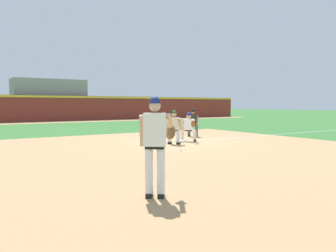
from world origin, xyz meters
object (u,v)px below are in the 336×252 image
at_px(baserunner, 174,126).
at_px(umpire, 193,122).
at_px(first_base_bag, 180,141).
at_px(pitcher, 156,140).
at_px(first_baseman, 189,126).
at_px(baseball, 180,150).

relative_size(baserunner, umpire, 1.00).
relative_size(first_base_bag, pitcher, 0.20).
bearing_deg(first_baseman, umpire, 48.12).
bearing_deg(umpire, pitcher, -130.70).
height_order(baseball, baserunner, baserunner).
relative_size(first_baseman, baserunner, 0.92).
xyz_separation_m(first_base_bag, umpire, (2.08, 1.79, 0.75)).
relative_size(baseball, baserunner, 0.05).
distance_m(baseball, first_baseman, 3.27).
distance_m(first_base_bag, first_baseman, 0.86).
bearing_deg(first_base_bag, baserunner, -145.21).
bearing_deg(pitcher, first_baseman, 49.60).
bearing_deg(baseball, umpire, 47.97).
bearing_deg(pitcher, first_base_bag, 51.95).
distance_m(baseball, pitcher, 6.10).
distance_m(first_base_bag, baserunner, 1.09).
height_order(pitcher, baserunner, pitcher).
relative_size(first_base_bag, baserunner, 0.26).
bearing_deg(baseball, first_base_bag, 54.98).
bearing_deg(baseball, baserunner, 62.51).
height_order(first_base_bag, first_baseman, first_baseman).
xyz_separation_m(baserunner, umpire, (2.73, 2.24, 0.00)).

